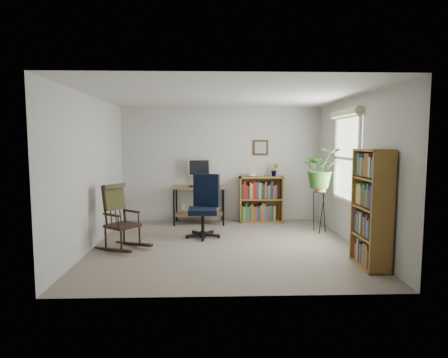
{
  "coord_description": "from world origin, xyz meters",
  "views": [
    {
      "loc": [
        -0.21,
        -5.93,
        1.68
      ],
      "look_at": [
        0.0,
        0.4,
        1.05
      ],
      "focal_mm": 30.0,
      "sensor_mm": 36.0,
      "label": 1
    }
  ],
  "objects_px": {
    "desk": "(199,205)",
    "office_chair": "(203,206)",
    "tall_bookshelf": "(372,209)",
    "rocking_chair": "(122,217)",
    "low_bookshelf": "(261,199)"
  },
  "relations": [
    {
      "from": "office_chair",
      "to": "low_bookshelf",
      "type": "height_order",
      "value": "office_chair"
    },
    {
      "from": "office_chair",
      "to": "tall_bookshelf",
      "type": "distance_m",
      "value": 2.82
    },
    {
      "from": "desk",
      "to": "low_bookshelf",
      "type": "distance_m",
      "value": 1.3
    },
    {
      "from": "rocking_chair",
      "to": "tall_bookshelf",
      "type": "bearing_deg",
      "value": -67.37
    },
    {
      "from": "desk",
      "to": "office_chair",
      "type": "bearing_deg",
      "value": -85.03
    },
    {
      "from": "low_bookshelf",
      "to": "tall_bookshelf",
      "type": "distance_m",
      "value": 3.12
    },
    {
      "from": "office_chair",
      "to": "tall_bookshelf",
      "type": "height_order",
      "value": "tall_bookshelf"
    },
    {
      "from": "office_chair",
      "to": "low_bookshelf",
      "type": "relative_size",
      "value": 1.17
    },
    {
      "from": "low_bookshelf",
      "to": "tall_bookshelf",
      "type": "xyz_separation_m",
      "value": [
        1.09,
        -2.9,
        0.31
      ]
    },
    {
      "from": "office_chair",
      "to": "desk",
      "type": "bearing_deg",
      "value": 111.65
    },
    {
      "from": "desk",
      "to": "tall_bookshelf",
      "type": "relative_size",
      "value": 0.68
    },
    {
      "from": "rocking_chair",
      "to": "tall_bookshelf",
      "type": "relative_size",
      "value": 0.65
    },
    {
      "from": "tall_bookshelf",
      "to": "rocking_chair",
      "type": "bearing_deg",
      "value": 164.97
    },
    {
      "from": "low_bookshelf",
      "to": "office_chair",
      "type": "bearing_deg",
      "value": -133.35
    },
    {
      "from": "office_chair",
      "to": "low_bookshelf",
      "type": "xyz_separation_m",
      "value": [
        1.2,
        1.27,
        -0.08
      ]
    }
  ]
}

